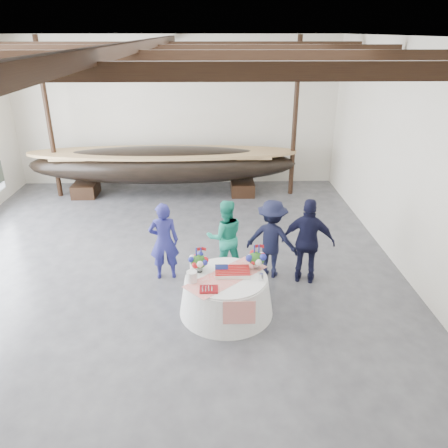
{
  "coord_description": "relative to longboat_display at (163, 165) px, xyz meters",
  "views": [
    {
      "loc": [
        1.1,
        -7.77,
        4.6
      ],
      "look_at": [
        1.33,
        0.12,
        1.08
      ],
      "focal_mm": 35.0,
      "sensor_mm": 36.0,
      "label": 1
    }
  ],
  "objects": [
    {
      "name": "floor",
      "position": [
        0.35,
        -4.81,
        -0.95
      ],
      "size": [
        10.0,
        12.0,
        0.01
      ],
      "primitive_type": "cube",
      "color": "#3D3D42",
      "rests_on": "ground"
    },
    {
      "name": "wall_back",
      "position": [
        0.35,
        1.19,
        1.3
      ],
      "size": [
        10.0,
        0.02,
        4.5
      ],
      "primitive_type": "cube",
      "color": "silver",
      "rests_on": "ground"
    },
    {
      "name": "wall_right",
      "position": [
        5.35,
        -4.81,
        1.3
      ],
      "size": [
        0.02,
        12.0,
        4.5
      ],
      "primitive_type": "cube",
      "color": "silver",
      "rests_on": "ground"
    },
    {
      "name": "ceiling",
      "position": [
        0.35,
        -4.81,
        3.55
      ],
      "size": [
        10.0,
        12.0,
        0.01
      ],
      "primitive_type": "cube",
      "color": "white",
      "rests_on": "wall_back"
    },
    {
      "name": "pavilion_structure",
      "position": [
        0.35,
        -3.99,
        3.06
      ],
      "size": [
        9.8,
        11.76,
        4.5
      ],
      "color": "black",
      "rests_on": "ground"
    },
    {
      "name": "longboat_display",
      "position": [
        0.0,
        0.0,
        0.0
      ],
      "size": [
        7.91,
        1.58,
        1.48
      ],
      "color": "black",
      "rests_on": "ground"
    },
    {
      "name": "banquet_table",
      "position": [
        1.68,
        -6.09,
        -0.59
      ],
      "size": [
        1.65,
        1.65,
        0.71
      ],
      "color": "silver",
      "rests_on": "ground"
    },
    {
      "name": "tabletop_items",
      "position": [
        1.65,
        -5.93,
        -0.08
      ],
      "size": [
        1.5,
        1.44,
        0.4
      ],
      "color": "red",
      "rests_on": "banquet_table"
    },
    {
      "name": "guest_woman_blue",
      "position": [
        0.49,
        -4.86,
        -0.14
      ],
      "size": [
        0.62,
        0.45,
        1.6
      ],
      "primitive_type": "imported",
      "rotation": [
        0.0,
        0.0,
        3.25
      ],
      "color": "navy",
      "rests_on": "ground"
    },
    {
      "name": "guest_woman_teal",
      "position": [
        1.7,
        -4.65,
        -0.17
      ],
      "size": [
        0.84,
        0.7,
        1.56
      ],
      "primitive_type": "imported",
      "rotation": [
        0.0,
        0.0,
        3.3
      ],
      "color": "#1EA080",
      "rests_on": "ground"
    },
    {
      "name": "guest_man_left",
      "position": [
        2.62,
        -4.83,
        -0.14
      ],
      "size": [
        1.2,
        0.95,
        1.62
      ],
      "primitive_type": "imported",
      "rotation": [
        0.0,
        0.0,
        2.76
      ],
      "color": "black",
      "rests_on": "ground"
    },
    {
      "name": "guest_man_right",
      "position": [
        3.29,
        -5.09,
        -0.08
      ],
      "size": [
        1.09,
        0.68,
        1.74
      ],
      "primitive_type": "imported",
      "rotation": [
        0.0,
        0.0,
        2.88
      ],
      "color": "black",
      "rests_on": "ground"
    }
  ]
}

